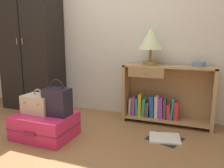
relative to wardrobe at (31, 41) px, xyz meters
name	(u,v)px	position (x,y,z in m)	size (l,w,h in m)	color
ground_plane	(52,157)	(1.22, -1.20, -1.05)	(9.00, 9.00, 0.00)	olive
back_wall	(112,23)	(1.22, 0.30, 0.25)	(6.40, 0.10, 2.60)	beige
wardrobe	(31,41)	(0.00, 0.00, 0.00)	(0.91, 0.47, 2.09)	black
bookshelf	(163,96)	(2.02, 0.08, -0.70)	(1.12, 0.32, 0.75)	tan
table_lamp	(151,40)	(1.84, 0.05, 0.02)	(0.31, 0.31, 0.47)	olive
bowl	(199,64)	(2.42, 0.10, -0.27)	(0.15, 0.15, 0.06)	slate
suitcase_large	(45,125)	(0.88, -0.87, -0.91)	(0.63, 0.51, 0.26)	#DB2860
train_case	(38,104)	(0.78, -0.84, -0.68)	(0.32, 0.24, 0.27)	beige
handbag	(57,101)	(1.03, -0.83, -0.63)	(0.27, 0.18, 0.39)	#231E2D
bottle	(16,126)	(0.49, -0.90, -0.97)	(0.08, 0.08, 0.17)	white
open_book_on_floor	(165,138)	(2.13, -0.44, -1.04)	(0.42, 0.39, 0.02)	white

